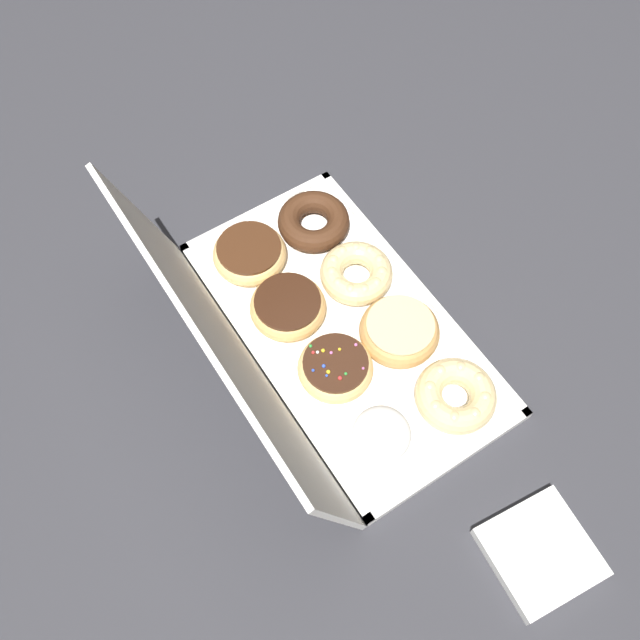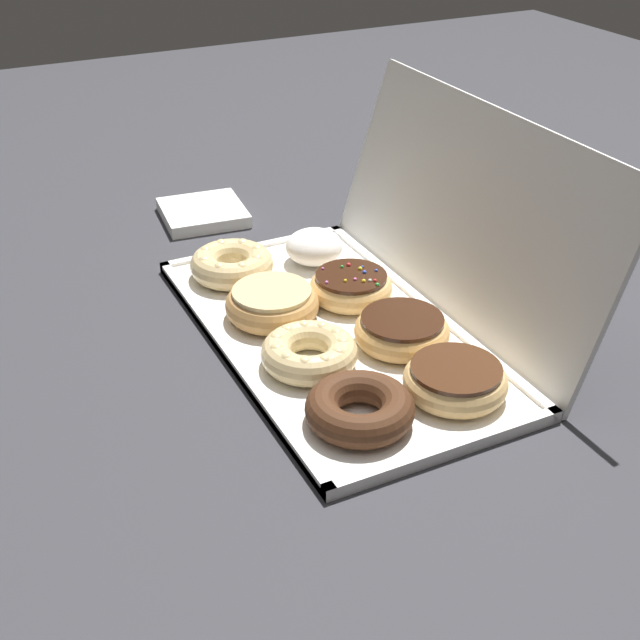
{
  "view_description": "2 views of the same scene",
  "coord_description": "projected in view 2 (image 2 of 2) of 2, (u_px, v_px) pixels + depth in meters",
  "views": [
    {
      "loc": [
        -0.42,
        0.32,
        0.95
      ],
      "look_at": [
        0.01,
        0.04,
        0.04
      ],
      "focal_mm": 40.07,
      "sensor_mm": 36.0,
      "label": 1
    },
    {
      "loc": [
        0.81,
        -0.42,
        0.57
      ],
      "look_at": [
        0.01,
        -0.02,
        0.03
      ],
      "focal_mm": 48.14,
      "sensor_mm": 36.0,
      "label": 2
    }
  ],
  "objects": [
    {
      "name": "ground_plane",
      "position": [
        333.0,
        337.0,
        1.07
      ],
      "size": [
        3.0,
        3.0,
        0.0
      ],
      "primitive_type": "plane",
      "color": "#333338"
    },
    {
      "name": "donut_box",
      "position": [
        333.0,
        333.0,
        1.07
      ],
      "size": [
        0.53,
        0.28,
        0.01
      ],
      "color": "white",
      "rests_on": "ground"
    },
    {
      "name": "box_lid_open",
      "position": [
        465.0,
        214.0,
        1.08
      ],
      "size": [
        0.53,
        0.09,
        0.26
      ],
      "primitive_type": "cube",
      "rotation": [
        1.27,
        0.0,
        0.0
      ],
      "color": "white",
      "rests_on": "ground"
    },
    {
      "name": "cruller_donut_0",
      "position": [
        232.0,
        264.0,
        1.18
      ],
      "size": [
        0.12,
        0.12,
        0.04
      ],
      "color": "#EACC8C",
      "rests_on": "donut_box"
    },
    {
      "name": "glazed_ring_donut_1",
      "position": [
        272.0,
        303.0,
        1.08
      ],
      "size": [
        0.12,
        0.12,
        0.04
      ],
      "color": "tan",
      "rests_on": "donut_box"
    },
    {
      "name": "cruller_donut_2",
      "position": [
        309.0,
        352.0,
        0.99
      ],
      "size": [
        0.11,
        0.11,
        0.04
      ],
      "color": "#EACC8C",
      "rests_on": "donut_box"
    },
    {
      "name": "chocolate_cake_ring_donut_3",
      "position": [
        360.0,
        408.0,
        0.9
      ],
      "size": [
        0.12,
        0.12,
        0.04
      ],
      "color": "#472816",
      "rests_on": "donut_box"
    },
    {
      "name": "powdered_filled_donut_4",
      "position": [
        314.0,
        247.0,
        1.21
      ],
      "size": [
        0.08,
        0.08,
        0.05
      ],
      "color": "white",
      "rests_on": "donut_box"
    },
    {
      "name": "sprinkle_donut_5",
      "position": [
        351.0,
        286.0,
        1.12
      ],
      "size": [
        0.11,
        0.11,
        0.04
      ],
      "color": "#E5B770",
      "rests_on": "donut_box"
    },
    {
      "name": "chocolate_frosted_donut_6",
      "position": [
        402.0,
        330.0,
        1.03
      ],
      "size": [
        0.12,
        0.12,
        0.04
      ],
      "color": "tan",
      "rests_on": "donut_box"
    },
    {
      "name": "chocolate_frosted_donut_7",
      "position": [
        455.0,
        380.0,
        0.94
      ],
      "size": [
        0.12,
        0.12,
        0.04
      ],
      "color": "#E5B770",
      "rests_on": "donut_box"
    },
    {
      "name": "napkin_stack",
      "position": [
        203.0,
        213.0,
        1.38
      ],
      "size": [
        0.14,
        0.14,
        0.02
      ],
      "primitive_type": "cube",
      "rotation": [
        0.0,
        0.0,
        -0.11
      ],
      "color": "white",
      "rests_on": "ground"
    }
  ]
}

